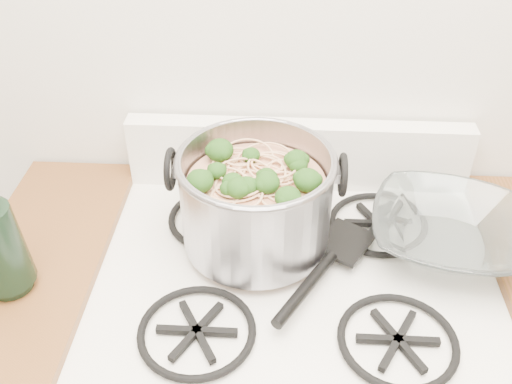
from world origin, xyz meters
The scene contains 3 objects.
stock_pot centered at (-0.08, 1.35, 1.02)m, with size 0.33×0.30×0.20m.
spatula centered at (0.09, 1.34, 0.94)m, with size 0.29×0.31×0.02m, color black, non-canonical shape.
glass_bowl centered at (0.29, 1.35, 0.94)m, with size 0.12×0.12×0.03m, color white.
Camera 1 is at (-0.03, 0.50, 1.69)m, focal length 40.00 mm.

